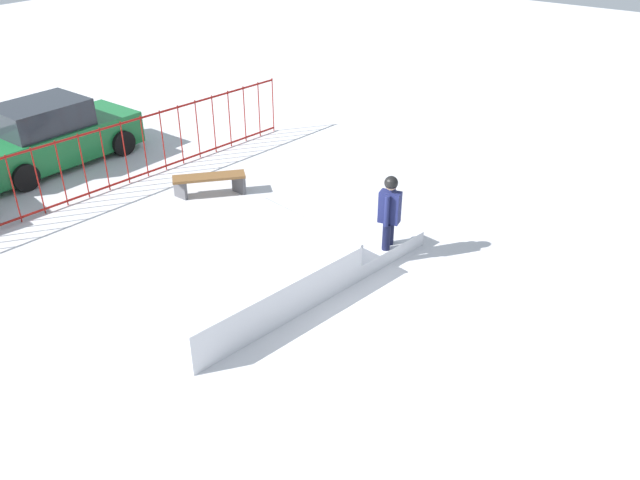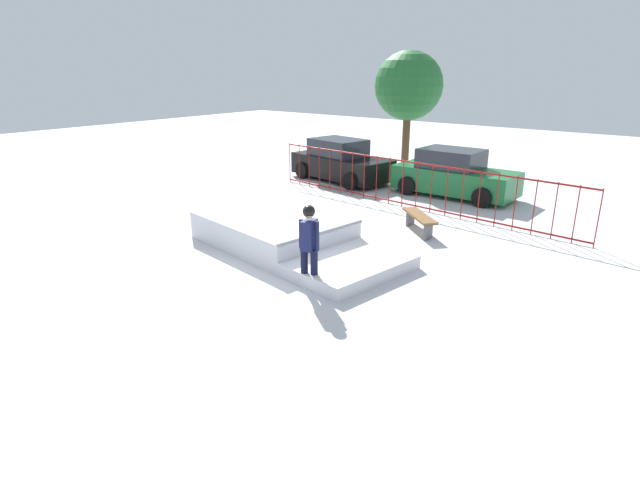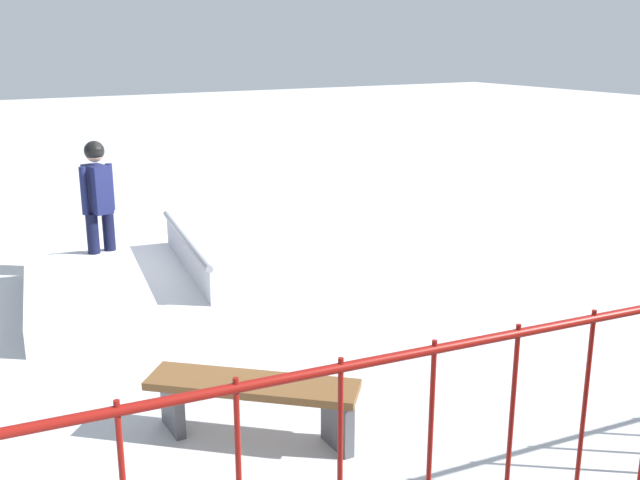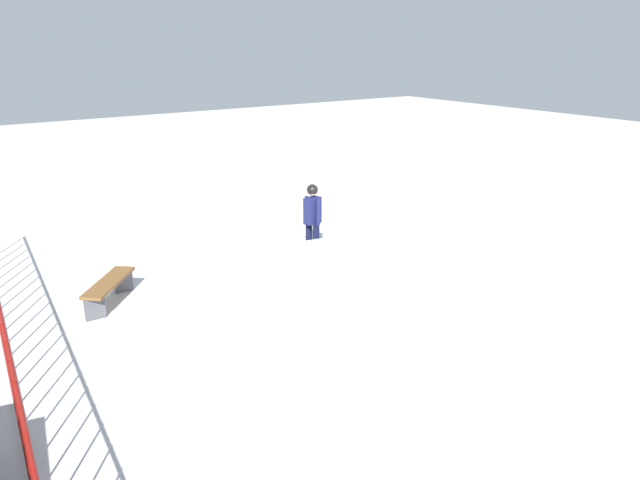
{
  "view_description": "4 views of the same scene",
  "coord_description": "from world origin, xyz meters",
  "px_view_note": "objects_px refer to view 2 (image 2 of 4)",
  "views": [
    {
      "loc": [
        -7.62,
        -5.91,
        6.41
      ],
      "look_at": [
        0.05,
        -0.15,
        0.9
      ],
      "focal_mm": 36.39,
      "sensor_mm": 36.0,
      "label": 1
    },
    {
      "loc": [
        7.56,
        -8.06,
        4.28
      ],
      "look_at": [
        1.6,
        -0.51,
        1.0
      ],
      "focal_mm": 28.82,
      "sensor_mm": 36.0,
      "label": 2
    },
    {
      "loc": [
        3.5,
        8.67,
        2.98
      ],
      "look_at": [
        -0.73,
        1.16,
        0.6
      ],
      "focal_mm": 41.69,
      "sensor_mm": 36.0,
      "label": 3
    },
    {
      "loc": [
        -9.93,
        7.13,
        4.9
      ],
      "look_at": [
        0.15,
        0.04,
        0.9
      ],
      "focal_mm": 35.6,
      "sensor_mm": 36.0,
      "label": 4
    }
  ],
  "objects_px": {
    "park_bench": "(419,219)",
    "parked_car_black": "(341,162)",
    "skateboard": "(340,279)",
    "distant_tree": "(409,86)",
    "skate_ramp": "(285,235)",
    "skater": "(309,240)",
    "parked_car_green": "(454,175)"
  },
  "relations": [
    {
      "from": "skater",
      "to": "park_bench",
      "type": "distance_m",
      "value": 4.71
    },
    {
      "from": "parked_car_green",
      "to": "skater",
      "type": "bearing_deg",
      "value": -82.59
    },
    {
      "from": "parked_car_green",
      "to": "distant_tree",
      "type": "height_order",
      "value": "distant_tree"
    },
    {
      "from": "skate_ramp",
      "to": "skater",
      "type": "relative_size",
      "value": 3.32
    },
    {
      "from": "parked_car_black",
      "to": "parked_car_green",
      "type": "relative_size",
      "value": 1.05
    },
    {
      "from": "parked_car_green",
      "to": "distant_tree",
      "type": "distance_m",
      "value": 6.31
    },
    {
      "from": "skate_ramp",
      "to": "distant_tree",
      "type": "relative_size",
      "value": 1.17
    },
    {
      "from": "skateboard",
      "to": "park_bench",
      "type": "distance_m",
      "value": 4.13
    },
    {
      "from": "park_bench",
      "to": "parked_car_black",
      "type": "bearing_deg",
      "value": 144.19
    },
    {
      "from": "skate_ramp",
      "to": "park_bench",
      "type": "bearing_deg",
      "value": 66.71
    },
    {
      "from": "skateboard",
      "to": "parked_car_green",
      "type": "height_order",
      "value": "parked_car_green"
    },
    {
      "from": "skate_ramp",
      "to": "skater",
      "type": "xyz_separation_m",
      "value": [
        1.98,
        -1.48,
        0.69
      ]
    },
    {
      "from": "parked_car_black",
      "to": "distant_tree",
      "type": "bearing_deg",
      "value": 94.39
    },
    {
      "from": "skate_ramp",
      "to": "parked_car_black",
      "type": "distance_m",
      "value": 8.02
    },
    {
      "from": "parked_car_black",
      "to": "distant_tree",
      "type": "distance_m",
      "value": 5.12
    },
    {
      "from": "skate_ramp",
      "to": "park_bench",
      "type": "distance_m",
      "value": 3.75
    },
    {
      "from": "skater",
      "to": "parked_car_black",
      "type": "distance_m",
      "value": 10.28
    },
    {
      "from": "skater",
      "to": "skateboard",
      "type": "relative_size",
      "value": 2.1
    },
    {
      "from": "skateboard",
      "to": "distant_tree",
      "type": "distance_m",
      "value": 13.98
    },
    {
      "from": "skater",
      "to": "park_bench",
      "type": "relative_size",
      "value": 1.17
    },
    {
      "from": "park_bench",
      "to": "parked_car_black",
      "type": "xyz_separation_m",
      "value": [
        -5.53,
        3.99,
        0.37
      ]
    },
    {
      "from": "skate_ramp",
      "to": "distant_tree",
      "type": "height_order",
      "value": "distant_tree"
    },
    {
      "from": "park_bench",
      "to": "parked_car_black",
      "type": "height_order",
      "value": "parked_car_black"
    },
    {
      "from": "parked_car_green",
      "to": "skate_ramp",
      "type": "bearing_deg",
      "value": -96.29
    },
    {
      "from": "park_bench",
      "to": "parked_car_green",
      "type": "xyz_separation_m",
      "value": [
        -1.02,
        4.37,
        0.37
      ]
    },
    {
      "from": "distant_tree",
      "to": "parked_car_green",
      "type": "bearing_deg",
      "value": -43.92
    },
    {
      "from": "park_bench",
      "to": "parked_car_black",
      "type": "relative_size",
      "value": 0.34
    },
    {
      "from": "parked_car_green",
      "to": "parked_car_black",
      "type": "bearing_deg",
      "value": -174.22
    },
    {
      "from": "skater",
      "to": "parked_car_green",
      "type": "xyz_separation_m",
      "value": [
        -1.01,
        9.04,
        -0.28
      ]
    },
    {
      "from": "skater",
      "to": "park_bench",
      "type": "height_order",
      "value": "skater"
    },
    {
      "from": "skateboard",
      "to": "distant_tree",
      "type": "relative_size",
      "value": 0.17
    },
    {
      "from": "skater",
      "to": "park_bench",
      "type": "xyz_separation_m",
      "value": [
        0.0,
        4.67,
        -0.65
      ]
    }
  ]
}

